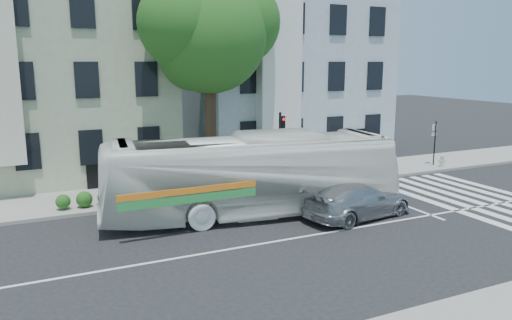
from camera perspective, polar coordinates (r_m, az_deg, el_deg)
ground at (r=18.19m, az=4.37°, el=-8.93°), size 120.00×120.00×0.00m
sidewalk_far at (r=25.12m, az=-4.67°, el=-3.08°), size 80.00×4.00×0.15m
building_left at (r=29.87m, az=-22.64°, el=8.90°), size 12.00×10.00×11.00m
building_right at (r=33.62m, az=2.25°, el=9.89°), size 12.00×10.00×11.00m
street_tree at (r=25.11m, az=-5.44°, el=14.75°), size 7.30×5.90×11.10m
bus at (r=20.35m, az=-0.51°, el=-1.73°), size 4.46×12.46×3.39m
sedan at (r=20.70m, az=11.60°, el=-4.57°), size 2.76×5.14×1.42m
hedge at (r=23.04m, az=-10.60°, el=-3.46°), size 8.54×1.42×0.70m
traffic_signal at (r=25.01m, az=2.87°, el=2.40°), size 0.39×0.51×3.77m
fire_hydrant at (r=31.30m, az=20.49°, el=-0.07°), size 0.42×0.28×0.74m
far_sign_pole at (r=31.57m, az=19.73°, el=2.45°), size 0.46×0.23×2.65m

